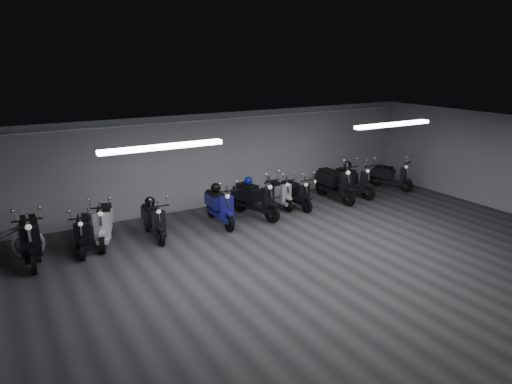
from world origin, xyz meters
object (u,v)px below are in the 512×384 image
scooter_2 (103,217)px  scooter_8 (335,177)px  scooter_4 (220,200)px  scooter_9 (353,176)px  scooter_7 (296,189)px  helmet_3 (150,202)px  helmet_2 (248,181)px  scooter_5 (255,193)px  scooter_1 (83,226)px  scooter_3 (153,215)px  helmet_1 (216,188)px  helmet_0 (347,165)px  scooter_6 (279,188)px  scooter_0 (29,231)px  scooter_10 (392,172)px

scooter_2 → scooter_8: (7.08, -0.04, 0.07)m
scooter_4 → scooter_9: 4.89m
scooter_7 → helmet_3: scooter_7 is taller
scooter_9 → scooter_7: bearing=169.9°
scooter_7 → scooter_9: bearing=0.2°
scooter_9 → helmet_2: bearing=166.8°
scooter_2 → scooter_5: size_ratio=0.94×
scooter_1 → scooter_2: size_ratio=0.89×
scooter_7 → scooter_8: bearing=-1.5°
scooter_3 → scooter_8: (5.94, 0.23, 0.13)m
scooter_8 → scooter_1: bearing=-177.7°
scooter_4 → helmet_1: scooter_4 is taller
scooter_9 → helmet_0: bearing=90.0°
scooter_6 → scooter_8: bearing=-8.0°
scooter_1 → scooter_5: bearing=14.2°
scooter_4 → helmet_3: (-1.85, 0.15, 0.21)m
scooter_7 → helmet_0: 2.31m
scooter_7 → scooter_0: bearing=179.7°
scooter_6 → helmet_0: 2.68m
scooter_7 → helmet_1: bearing=175.3°
scooter_6 → helmet_0: size_ratio=5.64×
scooter_8 → helmet_0: bearing=24.3°
scooter_5 → scooter_10: size_ratio=1.16×
scooter_10 → helmet_2: scooter_10 is taller
scooter_5 → helmet_2: size_ratio=8.17×
scooter_8 → helmet_1: bearing=179.5°
scooter_3 → scooter_7: (4.44, 0.22, -0.01)m
scooter_3 → scooter_4: scooter_4 is taller
scooter_10 → scooter_1: bearing=160.0°
scooter_0 → scooter_8: bearing=4.7°
scooter_8 → helmet_2: scooter_8 is taller
helmet_0 → scooter_3: bearing=-175.2°
scooter_10 → helmet_0: bearing=149.1°
scooter_2 → helmet_2: 4.05m
scooter_2 → scooter_3: bearing=3.8°
scooter_5 → helmet_3: size_ratio=7.38×
scooter_6 → helmet_3: size_ratio=6.03×
scooter_9 → helmet_3: bearing=168.4°
scooter_7 → scooter_8: (1.50, 0.02, 0.14)m
scooter_1 → scooter_3: bearing=11.8°
scooter_4 → scooter_6: (2.18, 0.45, -0.08)m
scooter_6 → scooter_9: bearing=-3.8°
scooter_3 → scooter_7: 4.44m
scooter_1 → helmet_2: size_ratio=6.81×
scooter_1 → helmet_3: size_ratio=6.15×
helmet_2 → scooter_9: bearing=-0.8°
scooter_8 → scooter_10: (2.47, 0.03, -0.12)m
scooter_6 → helmet_3: bearing=-174.7°
scooter_3 → scooter_10: bearing=3.4°
scooter_3 → scooter_6: 4.07m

